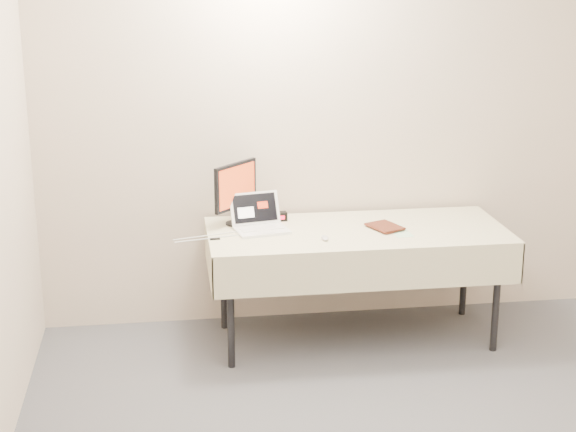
{
  "coord_description": "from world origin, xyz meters",
  "views": [
    {
      "loc": [
        -1.17,
        -3.08,
        2.37
      ],
      "look_at": [
        -0.44,
        1.99,
        0.86
      ],
      "focal_mm": 55.0,
      "sensor_mm": 36.0,
      "label": 1
    }
  ],
  "objects": [
    {
      "name": "paper_form",
      "position": [
        0.25,
        1.98,
        0.74
      ],
      "size": [
        0.12,
        0.27,
        0.0
      ],
      "primitive_type": "cube",
      "rotation": [
        0.0,
        0.0,
        0.07
      ],
      "color": "#BBEBBD",
      "rests_on": "table"
    },
    {
      "name": "usb_dongle",
      "position": [
        -0.89,
        1.96,
        0.74
      ],
      "size": [
        0.06,
        0.02,
        0.01
      ],
      "primitive_type": "cube",
      "rotation": [
        0.0,
        0.0,
        0.05
      ],
      "color": "black",
      "rests_on": "table"
    },
    {
      "name": "book",
      "position": [
        0.1,
        2.0,
        0.85
      ],
      "size": [
        0.16,
        0.08,
        0.22
      ],
      "primitive_type": "imported",
      "rotation": [
        0.0,
        0.0,
        0.4
      ],
      "color": "maroon",
      "rests_on": "table"
    },
    {
      "name": "clicker",
      "position": [
        -0.24,
        1.87,
        0.75
      ],
      "size": [
        0.04,
        0.09,
        0.02
      ],
      "primitive_type": "ellipsoid",
      "rotation": [
        0.0,
        0.0,
        -0.01
      ],
      "color": "silver",
      "rests_on": "table"
    },
    {
      "name": "alarm_clock",
      "position": [
        -0.48,
        2.3,
        0.77
      ],
      "size": [
        0.14,
        0.07,
        0.06
      ],
      "rotation": [
        0.0,
        0.0,
        0.11
      ],
      "color": "black",
      "rests_on": "table"
    },
    {
      "name": "monitor",
      "position": [
        -0.74,
        2.26,
        0.97
      ],
      "size": [
        0.28,
        0.3,
        0.4
      ],
      "rotation": [
        0.0,
        0.0,
        0.81
      ],
      "color": "black",
      "rests_on": "table"
    },
    {
      "name": "table",
      "position": [
        0.0,
        2.05,
        0.68
      ],
      "size": [
        1.86,
        0.81,
        0.74
      ],
      "color": "black",
      "rests_on": "ground"
    },
    {
      "name": "laptop",
      "position": [
        -0.6,
        2.14,
        0.79
      ],
      "size": [
        0.37,
        0.36,
        0.21
      ],
      "rotation": [
        0.0,
        0.0,
        0.2
      ],
      "color": "white",
      "rests_on": "table"
    },
    {
      "name": "back_wall",
      "position": [
        0.0,
        2.5,
        1.35
      ],
      "size": [
        4.0,
        0.1,
        2.7
      ],
      "primitive_type": "cube",
      "color": "beige",
      "rests_on": "ground"
    }
  ]
}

